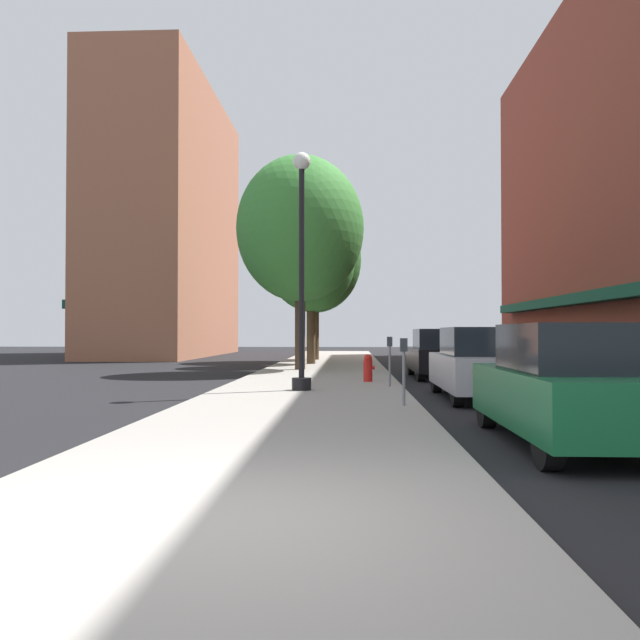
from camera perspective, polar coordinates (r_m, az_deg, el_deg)
ground_plane at (r=23.11m, az=10.19°, el=-4.93°), size 90.00×90.00×0.00m
sidewalk_slab at (r=23.93m, az=0.30°, el=-4.67°), size 4.80×50.00×0.12m
building_far_background at (r=44.15m, az=-13.26°, el=8.29°), size 6.80×18.00×17.51m
lamppost at (r=15.85m, az=-1.65°, el=4.89°), size 0.48×0.48×5.90m
fire_hydrant at (r=18.57m, az=4.31°, el=-4.27°), size 0.33×0.26×0.79m
parking_meter_near at (r=12.52m, az=7.49°, el=-3.82°), size 0.14×0.09×1.31m
parking_meter_far at (r=16.96m, az=6.24°, el=-3.12°), size 0.14×0.09×1.31m
tree_near at (r=24.91m, az=-1.79°, el=8.13°), size 4.92×4.92×8.27m
tree_mid at (r=29.24m, az=-0.81°, el=5.26°), size 4.02×4.02×7.00m
tree_far at (r=33.78m, az=-0.43°, el=5.36°), size 4.85×4.85×8.04m
car_green at (r=9.34m, az=21.46°, el=-5.54°), size 1.80×4.30×1.66m
car_silver at (r=15.20m, az=14.09°, el=-3.85°), size 1.80×4.30×1.66m
car_black at (r=21.94m, az=10.57°, el=-3.02°), size 1.80×4.30×1.66m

